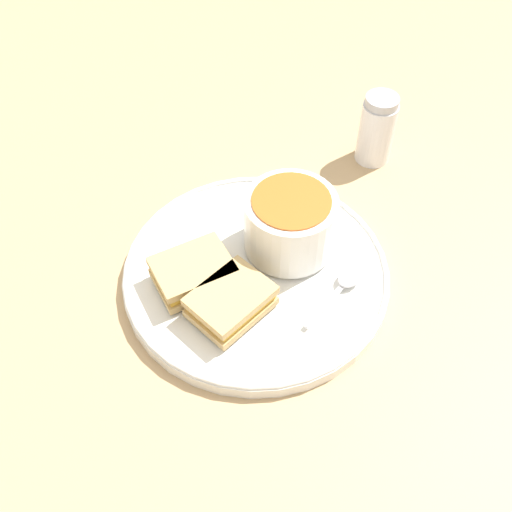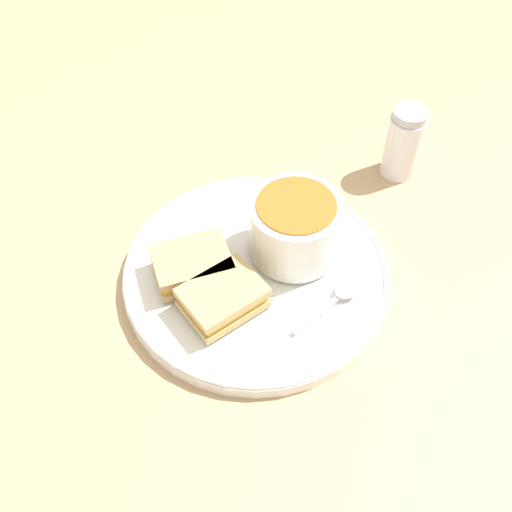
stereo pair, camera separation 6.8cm
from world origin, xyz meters
TOP-DOWN VIEW (x-y plane):
  - ground_plane at (0.00, 0.00)m, footprint 2.40×2.40m
  - plate at (0.00, 0.00)m, footprint 0.31×0.31m
  - soup_bowl at (-0.02, -0.05)m, footprint 0.11×0.11m
  - spoon at (-0.10, -0.02)m, footprint 0.04×0.10m
  - sandwich_half_near at (0.06, 0.05)m, footprint 0.10×0.11m
  - sandwich_half_far at (-0.00, 0.06)m, footprint 0.09×0.10m
  - salt_shaker at (-0.06, -0.26)m, footprint 0.05×0.05m

SIDE VIEW (x-z plane):
  - ground_plane at x=0.00m, z-range 0.00..0.00m
  - plate at x=0.00m, z-range 0.00..0.02m
  - spoon at x=-0.10m, z-range 0.02..0.03m
  - sandwich_half_near at x=0.06m, z-range 0.02..0.05m
  - sandwich_half_far at x=0.00m, z-range 0.02..0.05m
  - salt_shaker at x=-0.06m, z-range 0.00..0.10m
  - soup_bowl at x=-0.02m, z-range 0.02..0.10m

